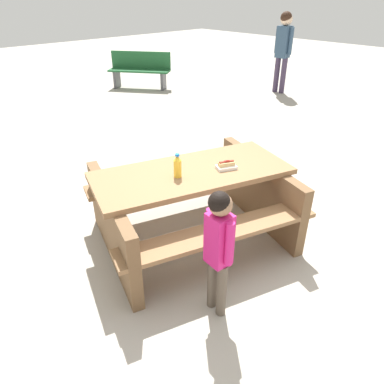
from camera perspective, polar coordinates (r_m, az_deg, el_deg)
name	(u,v)px	position (r m, az deg, el deg)	size (l,w,h in m)	color
ground_plane	(192,237)	(3.67, 0.00, -7.14)	(30.00, 30.00, 0.00)	#ADA599
picnic_table	(192,199)	(3.42, 0.00, -1.17)	(2.15, 1.90, 0.75)	olive
soda_bottle	(177,166)	(3.13, -2.37, 4.11)	(0.07, 0.07, 0.22)	yellow
hotdog_tray	(226,166)	(3.31, 5.49, 4.22)	(0.21, 0.17, 0.08)	white
child_in_coat	(219,240)	(2.51, 4.30, -7.57)	(0.17, 0.26, 1.06)	brown
park_bench_near	(140,69)	(9.43, -8.28, 18.80)	(1.22, 1.44, 0.85)	#1E592D
bystander_adult	(284,42)	(9.03, 14.41, 22.11)	(0.28, 0.43, 1.76)	#3F334C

